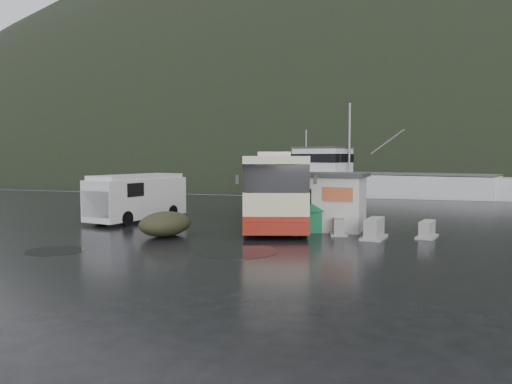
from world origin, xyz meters
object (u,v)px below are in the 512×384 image
(waste_bin_right, at_px, (259,227))
(ticket_kiosk, at_px, (329,230))
(fishing_trawler, at_px, (377,192))
(jersey_barrier_b, at_px, (374,239))
(jersey_barrier_a, at_px, (338,234))
(coach_bus, at_px, (274,220))
(dome_tent, at_px, (165,236))
(jersey_barrier_c, at_px, (427,238))
(waste_bin_left, at_px, (311,232))
(white_van, at_px, (138,221))

(waste_bin_right, height_order, ticket_kiosk, ticket_kiosk)
(fishing_trawler, bearing_deg, jersey_barrier_b, -70.19)
(jersey_barrier_a, xyz_separation_m, fishing_trawler, (0.12, 28.53, 0.00))
(coach_bus, distance_m, ticket_kiosk, 4.34)
(waste_bin_right, bearing_deg, dome_tent, -128.04)
(jersey_barrier_c, bearing_deg, jersey_barrier_b, -156.68)
(coach_bus, bearing_deg, ticket_kiosk, -52.77)
(jersey_barrier_a, relative_size, fishing_trawler, 0.06)
(jersey_barrier_b, bearing_deg, jersey_barrier_a, 155.82)
(coach_bus, relative_size, waste_bin_left, 9.30)
(jersey_barrier_b, bearing_deg, fishing_trawler, 92.95)
(white_van, xyz_separation_m, waste_bin_right, (7.08, -0.30, 0.00))
(jersey_barrier_b, height_order, fishing_trawler, fishing_trawler)
(waste_bin_right, bearing_deg, waste_bin_left, -18.41)
(dome_tent, relative_size, fishing_trawler, 0.11)
(waste_bin_left, bearing_deg, waste_bin_right, 161.59)
(coach_bus, distance_m, dome_tent, 7.46)
(waste_bin_right, relative_size, ticket_kiosk, 0.43)
(coach_bus, xyz_separation_m, dome_tent, (-3.23, -6.72, 0.00))
(ticket_kiosk, xyz_separation_m, jersey_barrier_a, (0.64, -1.43, 0.00))
(white_van, xyz_separation_m, jersey_barrier_c, (15.05, -1.47, 0.00))
(dome_tent, relative_size, jersey_barrier_b, 1.56)
(white_van, bearing_deg, jersey_barrier_a, 4.07)
(white_van, height_order, fishing_trawler, fishing_trawler)
(jersey_barrier_a, bearing_deg, dome_tent, -159.99)
(ticket_kiosk, xyz_separation_m, fishing_trawler, (0.76, 27.10, 0.00))
(coach_bus, xyz_separation_m, fishing_trawler, (4.21, 24.47, 0.00))
(waste_bin_right, xyz_separation_m, jersey_barrier_a, (4.15, -1.39, 0.00))
(white_van, relative_size, dome_tent, 2.22)
(waste_bin_left, bearing_deg, jersey_barrier_c, -2.74)
(fishing_trawler, bearing_deg, waste_bin_right, -82.07)
(white_van, bearing_deg, waste_bin_right, 10.21)
(dome_tent, bearing_deg, jersey_barrier_c, 14.50)
(waste_bin_right, distance_m, jersey_barrier_c, 8.05)
(coach_bus, bearing_deg, white_van, -177.18)
(coach_bus, bearing_deg, waste_bin_left, -68.27)
(white_van, distance_m, jersey_barrier_c, 15.12)
(jersey_barrier_c, bearing_deg, ticket_kiosk, 164.73)
(waste_bin_left, bearing_deg, ticket_kiosk, 53.32)
(jersey_barrier_c, bearing_deg, waste_bin_right, 171.60)
(dome_tent, distance_m, fishing_trawler, 32.07)
(ticket_kiosk, xyz_separation_m, jersey_barrier_b, (2.26, -2.16, 0.00))
(waste_bin_left, height_order, ticket_kiosk, ticket_kiosk)
(jersey_barrier_c, relative_size, fishing_trawler, 0.06)
(coach_bus, xyz_separation_m, waste_bin_left, (2.74, -3.59, 0.00))
(waste_bin_right, relative_size, fishing_trawler, 0.06)
(waste_bin_left, xyz_separation_m, jersey_barrier_a, (1.36, -0.46, 0.00))
(jersey_barrier_b, bearing_deg, dome_tent, -167.78)
(jersey_barrier_c, bearing_deg, jersey_barrier_a, -176.78)
(coach_bus, height_order, waste_bin_right, coach_bus)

